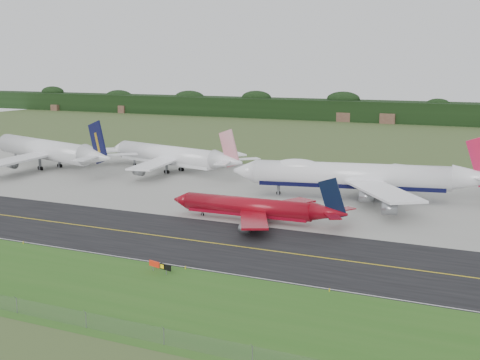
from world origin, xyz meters
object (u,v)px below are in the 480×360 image
jet_red_737 (257,208)px  jet_ba_747 (361,176)px  jet_navy_gold (49,151)px  taxiway_sign (160,266)px  jet_star_tail (173,156)px

jet_red_737 → jet_ba_747: bearing=68.9°
jet_navy_gold → taxiway_sign: size_ratio=13.25×
jet_ba_747 → jet_star_tail: (-64.90, 15.12, -0.77)m
jet_ba_747 → jet_navy_gold: (-105.05, 3.36, -0.12)m
jet_navy_gold → taxiway_sign: (92.38, -77.07, -4.53)m
jet_ba_747 → jet_star_tail: 66.65m
jet_ba_747 → jet_navy_gold: bearing=178.2°
jet_navy_gold → taxiway_sign: 120.39m
jet_ba_747 → jet_navy_gold: jet_navy_gold is taller
jet_navy_gold → jet_star_tail: (40.15, 11.75, -0.65)m
taxiway_sign → jet_navy_gold: bearing=140.2°
jet_star_tail → taxiway_sign: bearing=-59.5°
jet_navy_gold → jet_star_tail: size_ratio=1.16×
jet_navy_gold → taxiway_sign: jet_navy_gold is taller
jet_ba_747 → jet_star_tail: size_ratio=1.19×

